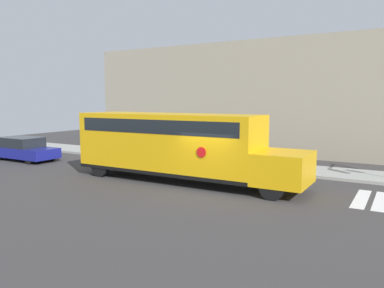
{
  "coord_description": "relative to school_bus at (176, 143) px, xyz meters",
  "views": [
    {
      "loc": [
        7.28,
        -13.87,
        3.9
      ],
      "look_at": [
        -1.7,
        1.61,
        1.78
      ],
      "focal_mm": 35.0,
      "sensor_mm": 36.0,
      "label": 1
    }
  ],
  "objects": [
    {
      "name": "parked_car",
      "position": [
        -11.87,
        0.3,
        -1.11
      ],
      "size": [
        4.66,
        1.9,
        1.49
      ],
      "color": "navy",
      "rests_on": "ground"
    },
    {
      "name": "building_backdrop",
      "position": [
        2.3,
        11.89,
        2.18
      ],
      "size": [
        32.0,
        4.0,
        8.04
      ],
      "color": "#9E937F",
      "rests_on": "ground"
    },
    {
      "name": "sidewalk_strip",
      "position": [
        2.3,
        5.39,
        -1.77
      ],
      "size": [
        44.0,
        3.0,
        0.15
      ],
      "color": "#9E9E99",
      "rests_on": "ground"
    },
    {
      "name": "ground_plane",
      "position": [
        2.3,
        -1.11,
        -1.84
      ],
      "size": [
        60.0,
        60.0,
        0.0
      ],
      "primitive_type": "plane",
      "color": "#3A3838"
    },
    {
      "name": "school_bus",
      "position": [
        0.0,
        0.0,
        0.0
      ],
      "size": [
        11.38,
        2.57,
        3.23
      ],
      "color": "#EAA80F",
      "rests_on": "ground"
    }
  ]
}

